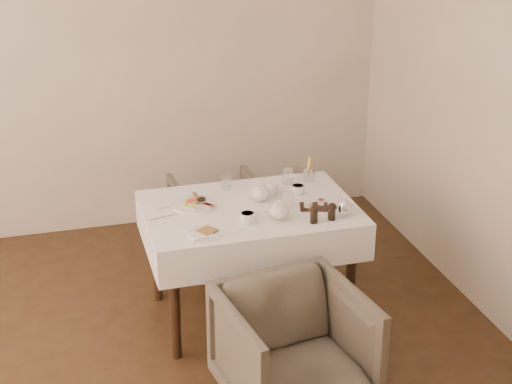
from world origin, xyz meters
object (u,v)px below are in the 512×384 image
at_px(armchair_far, 217,217).
at_px(table, 250,224).
at_px(armchair_near, 294,350).
at_px(teapot_centre, 260,192).
at_px(breakfast_plate, 194,203).

bearing_deg(armchair_far, table, 88.53).
distance_m(armchair_near, teapot_centre, 1.10).
xyz_separation_m(table, armchair_far, (-0.00, 0.89, -0.35)).
bearing_deg(breakfast_plate, armchair_far, 90.06).
relative_size(armchair_near, armchair_far, 1.15).
xyz_separation_m(armchair_far, teapot_centre, (0.09, -0.84, 0.53)).
xyz_separation_m(armchair_near, armchair_far, (0.01, 1.82, -0.04)).
distance_m(table, breakfast_plate, 0.36).
xyz_separation_m(table, breakfast_plate, (-0.32, 0.12, 0.13)).
distance_m(table, armchair_far, 0.96).
bearing_deg(teapot_centre, table, -157.52).
bearing_deg(armchair_far, armchair_near, 88.04).
bearing_deg(armchair_near, teapot_centre, 75.99).
bearing_deg(teapot_centre, armchair_near, -108.76).
bearing_deg(armchair_far, teapot_centre, 94.12).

